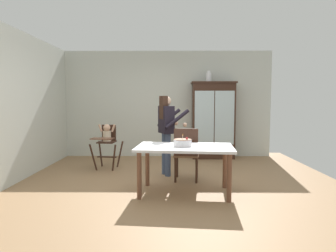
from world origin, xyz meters
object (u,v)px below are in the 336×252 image
ceramic_vase (209,77)px  birthday_cake (183,143)px  dining_table (185,152)px  adult_person (167,125)px  china_cabinet (213,120)px  dining_chair_far_side (186,151)px  high_chair_with_toddler (107,138)px

ceramic_vase → birthday_cake: (-0.75, -2.86, -1.23)m
dining_table → adult_person: bearing=104.8°
china_cabinet → dining_chair_far_side: size_ratio=1.98×
birthday_cake → dining_chair_far_side: bearing=82.1°
china_cabinet → high_chair_with_toddler: (-2.41, -1.21, -0.30)m
ceramic_vase → dining_table: 3.26m
dining_table → dining_chair_far_side: 0.66m
ceramic_vase → high_chair_with_toddler: 2.93m
high_chair_with_toddler → birthday_cake: size_ratio=3.39×
china_cabinet → high_chair_with_toddler: bearing=-153.4°
ceramic_vase → high_chair_with_toddler: ceramic_vase is taller
china_cabinet → dining_table: (-0.84, -2.86, -0.32)m
dining_table → birthday_cake: birthday_cake is taller
ceramic_vase → dining_table: bearing=-104.1°
china_cabinet → ceramic_vase: size_ratio=7.06×
high_chair_with_toddler → birthday_cake: bearing=-40.6°
high_chair_with_toddler → birthday_cake: (1.53, -1.65, 0.14)m
dining_table → birthday_cake: 0.16m
ceramic_vase → birthday_cake: size_ratio=0.96×
birthday_cake → dining_chair_far_side: 0.70m
high_chair_with_toddler → dining_table: size_ratio=0.61×
ceramic_vase → dining_chair_far_side: size_ratio=0.28×
high_chair_with_toddler → adult_person: 1.41m
china_cabinet → ceramic_vase: bearing=178.3°
dining_table → birthday_cake: bearing=174.0°
china_cabinet → ceramic_vase: ceramic_vase is taller
ceramic_vase → birthday_cake: bearing=-104.8°
china_cabinet → birthday_cake: 2.99m
birthday_cake → dining_chair_far_side: (0.09, 0.65, -0.24)m
dining_chair_far_side → china_cabinet: bearing=-103.3°
china_cabinet → dining_chair_far_side: china_cabinet is taller
ceramic_vase → high_chair_with_toddler: size_ratio=0.28×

